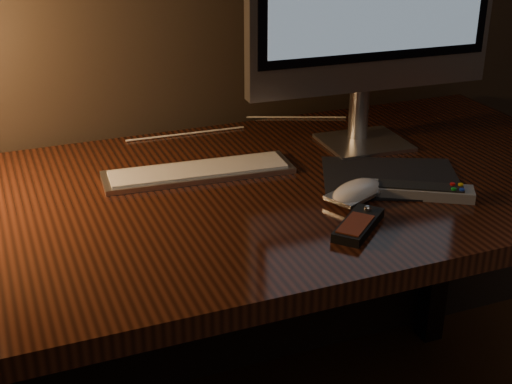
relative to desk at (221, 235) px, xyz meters
name	(u,v)px	position (x,y,z in m)	size (l,w,h in m)	color
desk	(221,235)	(0.00, 0.00, 0.00)	(1.60, 0.75, 0.75)	#38180C
keyboard	(198,171)	(-0.04, 0.03, 0.14)	(0.38, 0.11, 0.01)	silver
mousepad	(391,178)	(0.31, -0.13, 0.13)	(0.27, 0.21, 0.00)	black
mouse	(357,194)	(0.20, -0.19, 0.14)	(0.12, 0.06, 0.02)	white
media_remote	(358,224)	(0.14, -0.30, 0.14)	(0.13, 0.12, 0.02)	black
tv_remote	(420,191)	(0.32, -0.23, 0.14)	(0.19, 0.14, 0.03)	gray
cable	(243,127)	(0.15, 0.26, 0.13)	(0.00, 0.00, 0.54)	white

